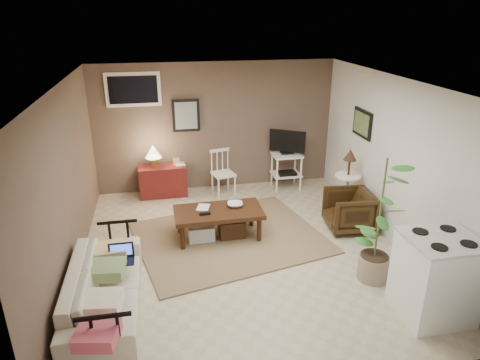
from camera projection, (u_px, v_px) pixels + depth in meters
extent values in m
plane|color=#C1B293|center=(242.00, 250.00, 6.21)|extent=(5.00, 5.00, 0.00)
cube|color=black|center=(186.00, 115.00, 7.83)|extent=(0.50, 0.03, 0.60)
cube|color=black|center=(362.00, 123.00, 7.00)|extent=(0.03, 0.60, 0.45)
cube|color=white|center=(133.00, 90.00, 7.48)|extent=(0.96, 0.03, 0.60)
cube|color=olive|center=(230.00, 237.00, 6.54)|extent=(3.09, 2.68, 0.03)
cube|color=#37190F|center=(218.00, 212.00, 6.39)|extent=(1.32, 0.70, 0.07)
cylinder|color=#37190F|center=(183.00, 238.00, 6.14)|extent=(0.07, 0.07, 0.42)
cylinder|color=#37190F|center=(259.00, 230.00, 6.35)|extent=(0.07, 0.07, 0.42)
cylinder|color=#37190F|center=(180.00, 222.00, 6.59)|extent=(0.07, 0.07, 0.42)
cylinder|color=#37190F|center=(251.00, 215.00, 6.81)|extent=(0.07, 0.07, 0.42)
cube|color=black|center=(205.00, 214.00, 6.23)|extent=(0.16, 0.06, 0.02)
cube|color=#472619|center=(232.00, 228.00, 6.53)|extent=(0.39, 0.33, 0.28)
cube|color=silver|center=(201.00, 232.00, 6.45)|extent=(0.39, 0.33, 0.24)
imported|color=beige|center=(104.00, 281.00, 4.86)|extent=(0.57, 1.95, 0.76)
cube|color=black|center=(122.00, 262.00, 5.12)|extent=(0.30, 0.21, 0.02)
cube|color=black|center=(121.00, 250.00, 5.18)|extent=(0.30, 0.02, 0.19)
cube|color=blue|center=(121.00, 250.00, 5.18)|extent=(0.25, 0.00, 0.15)
cube|color=maroon|center=(163.00, 181.00, 7.95)|extent=(0.86, 0.38, 0.58)
cylinder|color=#A3853E|center=(154.00, 163.00, 7.75)|extent=(0.10, 0.10, 0.19)
cone|color=beige|center=(153.00, 151.00, 7.67)|extent=(0.29, 0.29, 0.23)
cube|color=tan|center=(176.00, 162.00, 7.89)|extent=(0.12, 0.02, 0.14)
cube|color=white|center=(223.00, 174.00, 7.97)|extent=(0.46, 0.46, 0.04)
cylinder|color=white|center=(219.00, 189.00, 7.85)|extent=(0.03, 0.03, 0.38)
cylinder|color=white|center=(235.00, 186.00, 7.98)|extent=(0.03, 0.03, 0.38)
cylinder|color=white|center=(212.00, 183.00, 8.13)|extent=(0.03, 0.03, 0.38)
cylinder|color=white|center=(228.00, 180.00, 8.25)|extent=(0.03, 0.03, 0.38)
cube|color=white|center=(220.00, 150.00, 7.97)|extent=(0.38, 0.12, 0.05)
cube|color=white|center=(287.00, 155.00, 8.17)|extent=(0.54, 0.44, 0.04)
cube|color=white|center=(286.00, 174.00, 8.32)|extent=(0.54, 0.44, 0.03)
cylinder|color=white|center=(277.00, 175.00, 8.08)|extent=(0.04, 0.04, 0.69)
cylinder|color=white|center=(301.00, 173.00, 8.16)|extent=(0.04, 0.04, 0.69)
cylinder|color=white|center=(272.00, 168.00, 8.42)|extent=(0.04, 0.04, 0.69)
cylinder|color=white|center=(295.00, 167.00, 8.50)|extent=(0.04, 0.04, 0.69)
cube|color=black|center=(287.00, 152.00, 8.15)|extent=(0.25, 0.14, 0.03)
cube|color=black|center=(287.00, 141.00, 8.07)|extent=(0.61, 0.41, 0.41)
cube|color=tan|center=(287.00, 141.00, 8.07)|extent=(0.50, 0.32, 0.33)
cube|color=black|center=(287.00, 174.00, 8.26)|extent=(0.34, 0.25, 0.10)
cylinder|color=white|center=(345.00, 211.00, 7.37)|extent=(0.30, 0.30, 0.03)
cylinder|color=white|center=(346.00, 194.00, 7.25)|extent=(0.06, 0.06, 0.64)
cylinder|color=white|center=(348.00, 176.00, 7.13)|extent=(0.43, 0.43, 0.03)
cylinder|color=#32210E|center=(349.00, 167.00, 7.07)|extent=(0.04, 0.04, 0.28)
cone|color=#3C2218|center=(350.00, 155.00, 6.99)|extent=(0.21, 0.21, 0.19)
imported|color=#32210E|center=(349.00, 209.00, 6.70)|extent=(0.69, 0.73, 0.70)
cylinder|color=gray|center=(373.00, 267.00, 5.50)|extent=(0.38, 0.38, 0.34)
cylinder|color=#4C602D|center=(381.00, 209.00, 5.19)|extent=(0.03, 0.03, 1.32)
cube|color=white|center=(436.00, 278.00, 4.75)|extent=(0.74, 0.69, 0.96)
cube|color=silver|center=(444.00, 239.00, 4.56)|extent=(0.76, 0.71, 0.03)
cylinder|color=black|center=(440.00, 247.00, 4.37)|extent=(0.17, 0.17, 0.01)
cylinder|color=black|center=(469.00, 244.00, 4.43)|extent=(0.17, 0.17, 0.01)
cylinder|color=black|center=(420.00, 231.00, 4.68)|extent=(0.17, 0.17, 0.01)
cylinder|color=black|center=(448.00, 229.00, 4.74)|extent=(0.17, 0.17, 0.01)
imported|color=#37190F|center=(235.00, 199.00, 6.46)|extent=(0.24, 0.08, 0.23)
imported|color=#37190F|center=(197.00, 201.00, 6.40)|extent=(0.18, 0.07, 0.24)
imported|color=#37190F|center=(175.00, 159.00, 7.86)|extent=(0.17, 0.03, 0.23)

